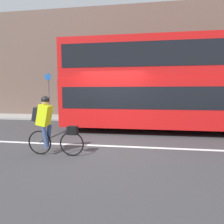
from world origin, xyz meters
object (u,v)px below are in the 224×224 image
bus (174,83)px  cyclist_on_bike (49,123)px  street_sign_post (49,93)px  trash_bin (103,111)px

bus → cyclist_on_bike: size_ratio=5.91×
bus → street_sign_post: size_ratio=3.38×
trash_bin → street_sign_post: bearing=-179.9°
trash_bin → street_sign_post: size_ratio=0.29×
cyclist_on_bike → street_sign_post: 7.10m
cyclist_on_bike → trash_bin: bearing=87.4°
bus → trash_bin: (-3.61, 2.70, -1.58)m
bus → street_sign_post: bearing=159.2°
bus → street_sign_post: (-7.12, 2.70, -0.45)m
bus → cyclist_on_bike: 5.43m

